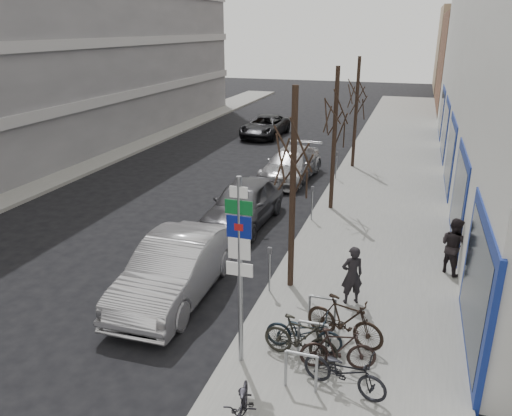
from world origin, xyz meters
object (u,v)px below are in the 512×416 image
Objects in this scene: highway_sign_pole at (240,262)px; parked_car_mid at (244,203)px; bike_rack at (313,335)px; tree_far at (358,86)px; parked_car_front at (175,269)px; meter_front at (270,265)px; meter_mid at (312,200)px; bike_near_left at (243,406)px; bike_far_inner at (345,320)px; meter_back at (336,163)px; pedestrian_far at (454,245)px; tree_near at (294,143)px; bike_mid_curb at (304,329)px; lane_car at (265,126)px; bike_mid_inner at (301,338)px; parked_car_back at (291,165)px; bike_near_right at (338,349)px; pedestrian_near at (352,275)px; bike_far_curb at (345,368)px; tree_mid at (336,106)px.

highway_sign_pole is 0.90× the size of parked_car_mid.
tree_far is (-1.20, 15.90, 3.44)m from bike_rack.
meter_front is at bearing 16.91° from parked_car_front.
meter_mid is 10.34m from bike_near_left.
bike_far_inner is at bearing -12.78° from parked_car_front.
pedestrian_far is (4.65, -8.37, 0.07)m from meter_back.
tree_near and tree_far have the same top height.
highway_sign_pole is at bearing -90.69° from tree_far.
tree_far is 16.14m from bike_mid_curb.
parked_car_front is 20.88m from lane_car.
meter_mid is 8.21m from bike_mid_inner.
lane_car is (-7.50, 22.34, 0.02)m from bike_mid_inner.
bike_mid_curb is at bearing -83.84° from meter_back.
parked_car_front is at bearing -87.14° from parked_car_back.
meter_mid is 5.50m from meter_back.
tree_near is 2.98× the size of bike_far_inner.
bike_near_right is (2.24, -2.67, -0.29)m from meter_front.
parked_car_mid is 0.95× the size of parked_car_back.
bike_far_inner is (1.31, 3.09, 0.09)m from bike_near_left.
pedestrian_far reaches higher than pedestrian_near.
tree_far is at bearing 20.86° from bike_far_curb.
bike_mid_curb is (1.43, -13.24, -0.25)m from meter_back.
lane_car is at bearing 34.33° from bike_far_curb.
bike_near_right is at bearing -50.08° from meter_front.
meter_front is 2.67m from bike_mid_curb.
bike_near_right is 5.83m from pedestrian_far.
meter_mid and meter_back have the same top height.
bike_near_right is 0.86× the size of bike_far_inner.
pedestrian_far is at bearing -6.31° from bike_far_curb.
tree_far reaches higher than pedestrian_far.
meter_front is 20.68m from lane_car.
bike_near_left is at bearing -74.93° from parked_car_back.
tree_near is 4.33× the size of meter_back.
bike_near_left is 0.98× the size of bike_near_right.
highway_sign_pole reaches higher than bike_rack.
lane_car reaches higher than bike_mid_inner.
pedestrian_far is at bearing -46.23° from parked_car_back.
bike_rack is (1.40, 0.61, -1.80)m from highway_sign_pole.
pedestrian_far is at bearing -60.96° from meter_back.
tree_mid reaches higher than parked_car_front.
tree_far reaches higher than parked_car_back.
bike_far_curb is 0.92× the size of bike_far_inner.
bike_mid_curb is at bearing -79.54° from meter_mid.
highway_sign_pole is at bearing -156.41° from bike_rack.
lane_car is (-6.32, 22.78, -1.78)m from highway_sign_pole.
bike_near_left is 2.28m from bike_mid_inner.
bike_near_left is 0.92× the size of bike_mid_curb.
parked_car_back is 2.95× the size of pedestrian_far.
highway_sign_pole is 3.31× the size of meter_mid.
pedestrian_near reaches higher than meter_front.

